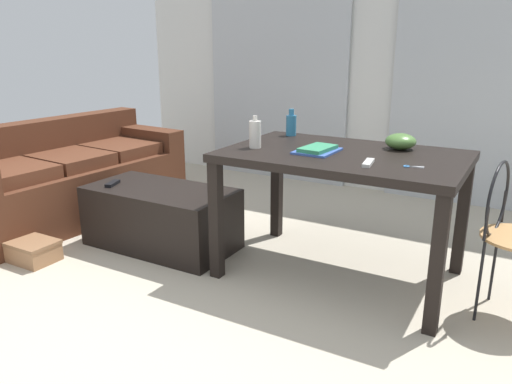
{
  "coord_description": "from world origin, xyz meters",
  "views": [
    {
      "loc": [
        1.46,
        -1.5,
        1.43
      ],
      "look_at": [
        -0.17,
        1.36,
        0.44
      ],
      "focal_mm": 35.14,
      "sensor_mm": 36.0,
      "label": 1
    }
  ],
  "objects_px": {
    "coffee_table": "(161,217)",
    "shoebox": "(32,250)",
    "book_stack": "(317,150)",
    "craft_table": "(343,168)",
    "bottle_far": "(255,134)",
    "bowl": "(401,141)",
    "tv_remote_on_table": "(368,163)",
    "scissors": "(411,167)",
    "tv_remote_primary": "(113,183)",
    "bottle_near": "(291,125)",
    "wire_chair": "(510,223)",
    "couch": "(66,179)"
  },
  "relations": [
    {
      "from": "book_stack",
      "to": "scissors",
      "type": "distance_m",
      "value": 0.58
    },
    {
      "from": "wire_chair",
      "to": "book_stack",
      "type": "distance_m",
      "value": 1.11
    },
    {
      "from": "coffee_table",
      "to": "craft_table",
      "type": "bearing_deg",
      "value": 8.73
    },
    {
      "from": "bowl",
      "to": "tv_remote_primary",
      "type": "xyz_separation_m",
      "value": [
        -1.89,
        -0.56,
        -0.4
      ]
    },
    {
      "from": "craft_table",
      "to": "couch",
      "type": "bearing_deg",
      "value": -178.14
    },
    {
      "from": "bottle_near",
      "to": "tv_remote_on_table",
      "type": "relative_size",
      "value": 1.11
    },
    {
      "from": "bottle_near",
      "to": "bottle_far",
      "type": "distance_m",
      "value": 0.49
    },
    {
      "from": "bottle_far",
      "to": "bowl",
      "type": "bearing_deg",
      "value": 26.93
    },
    {
      "from": "couch",
      "to": "coffee_table",
      "type": "bearing_deg",
      "value": -6.03
    },
    {
      "from": "book_stack",
      "to": "craft_table",
      "type": "bearing_deg",
      "value": 26.51
    },
    {
      "from": "bottle_near",
      "to": "shoebox",
      "type": "xyz_separation_m",
      "value": [
        -1.36,
        -1.19,
        -0.8
      ]
    },
    {
      "from": "book_stack",
      "to": "coffee_table",
      "type": "bearing_deg",
      "value": -173.66
    },
    {
      "from": "couch",
      "to": "wire_chair",
      "type": "distance_m",
      "value": 3.34
    },
    {
      "from": "tv_remote_on_table",
      "to": "couch",
      "type": "bearing_deg",
      "value": 168.77
    },
    {
      "from": "craft_table",
      "to": "bottle_far",
      "type": "height_order",
      "value": "bottle_far"
    },
    {
      "from": "bottle_near",
      "to": "scissors",
      "type": "relative_size",
      "value": 1.75
    },
    {
      "from": "couch",
      "to": "shoebox",
      "type": "xyz_separation_m",
      "value": [
        0.52,
        -0.76,
        -0.25
      ]
    },
    {
      "from": "tv_remote_on_table",
      "to": "coffee_table",
      "type": "bearing_deg",
      "value": 170.88
    },
    {
      "from": "wire_chair",
      "to": "scissors",
      "type": "relative_size",
      "value": 7.97
    },
    {
      "from": "tv_remote_primary",
      "to": "scissors",
      "type": "bearing_deg",
      "value": -14.86
    },
    {
      "from": "scissors",
      "to": "tv_remote_primary",
      "type": "height_order",
      "value": "scissors"
    },
    {
      "from": "couch",
      "to": "tv_remote_on_table",
      "type": "relative_size",
      "value": 12.0
    },
    {
      "from": "couch",
      "to": "scissors",
      "type": "bearing_deg",
      "value": -1.8
    },
    {
      "from": "wire_chair",
      "to": "bowl",
      "type": "relative_size",
      "value": 4.58
    },
    {
      "from": "bowl",
      "to": "tv_remote_primary",
      "type": "height_order",
      "value": "bowl"
    },
    {
      "from": "coffee_table",
      "to": "shoebox",
      "type": "bearing_deg",
      "value": -133.3
    },
    {
      "from": "bottle_near",
      "to": "tv_remote_on_table",
      "type": "bearing_deg",
      "value": -37.76
    },
    {
      "from": "tv_remote_primary",
      "to": "bowl",
      "type": "bearing_deg",
      "value": -1.98
    },
    {
      "from": "coffee_table",
      "to": "craft_table",
      "type": "height_order",
      "value": "craft_table"
    },
    {
      "from": "tv_remote_on_table",
      "to": "scissors",
      "type": "xyz_separation_m",
      "value": [
        0.21,
        0.06,
        -0.01
      ]
    },
    {
      "from": "bowl",
      "to": "tv_remote_on_table",
      "type": "relative_size",
      "value": 1.1
    },
    {
      "from": "tv_remote_on_table",
      "to": "book_stack",
      "type": "bearing_deg",
      "value": 148.76
    },
    {
      "from": "couch",
      "to": "tv_remote_on_table",
      "type": "bearing_deg",
      "value": -3.22
    },
    {
      "from": "coffee_table",
      "to": "wire_chair",
      "type": "distance_m",
      "value": 2.24
    },
    {
      "from": "book_stack",
      "to": "shoebox",
      "type": "xyz_separation_m",
      "value": [
        -1.74,
        -0.77,
        -0.74
      ]
    },
    {
      "from": "book_stack",
      "to": "tv_remote_on_table",
      "type": "xyz_separation_m",
      "value": [
        0.36,
        -0.16,
        -0.01
      ]
    },
    {
      "from": "craft_table",
      "to": "shoebox",
      "type": "distance_m",
      "value": 2.15
    },
    {
      "from": "bottle_near",
      "to": "shoebox",
      "type": "height_order",
      "value": "bottle_near"
    },
    {
      "from": "wire_chair",
      "to": "bottle_near",
      "type": "xyz_separation_m",
      "value": [
        -1.45,
        0.38,
        0.34
      ]
    },
    {
      "from": "bottle_far",
      "to": "shoebox",
      "type": "relative_size",
      "value": 0.58
    },
    {
      "from": "coffee_table",
      "to": "bottle_near",
      "type": "height_order",
      "value": "bottle_near"
    },
    {
      "from": "craft_table",
      "to": "wire_chair",
      "type": "bearing_deg",
      "value": -2.11
    },
    {
      "from": "coffee_table",
      "to": "shoebox",
      "type": "xyz_separation_m",
      "value": [
        -0.6,
        -0.64,
        -0.15
      ]
    },
    {
      "from": "craft_table",
      "to": "bowl",
      "type": "xyz_separation_m",
      "value": [
        0.27,
        0.26,
        0.15
      ]
    },
    {
      "from": "bottle_near",
      "to": "bowl",
      "type": "relative_size",
      "value": 1.0
    },
    {
      "from": "bowl",
      "to": "tv_remote_on_table",
      "type": "bearing_deg",
      "value": -95.39
    },
    {
      "from": "bottle_far",
      "to": "tv_remote_on_table",
      "type": "xyz_separation_m",
      "value": [
        0.75,
        -0.08,
        -0.08
      ]
    },
    {
      "from": "bottle_far",
      "to": "shoebox",
      "type": "xyz_separation_m",
      "value": [
        -1.35,
        -0.7,
        -0.81
      ]
    },
    {
      "from": "bottle_near",
      "to": "bowl",
      "type": "xyz_separation_m",
      "value": [
        0.79,
        -0.08,
        -0.03
      ]
    },
    {
      "from": "wire_chair",
      "to": "tv_remote_primary",
      "type": "relative_size",
      "value": 5.7
    }
  ]
}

